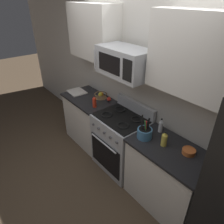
{
  "coord_description": "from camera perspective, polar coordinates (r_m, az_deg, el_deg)",
  "views": [
    {
      "loc": [
        1.89,
        -1.08,
        2.49
      ],
      "look_at": [
        -0.07,
        0.5,
        1.03
      ],
      "focal_mm": 32.88,
      "sensor_mm": 36.0,
      "label": 1
    }
  ],
  "objects": [
    {
      "name": "apple_loose",
      "position": [
        3.46,
        -0.88,
        3.58
      ],
      "size": [
        0.07,
        0.07,
        0.07
      ],
      "primitive_type": "sphere",
      "color": "red",
      "rests_on": "counter_left"
    },
    {
      "name": "microwave",
      "position": [
        2.67,
        3.52,
        13.74
      ],
      "size": [
        0.74,
        0.44,
        0.36
      ],
      "color": "#B2B5BA"
    },
    {
      "name": "bottle_oil",
      "position": [
        2.51,
        14.34,
        -7.3
      ],
      "size": [
        0.07,
        0.07,
        0.2
      ],
      "color": "gold",
      "rests_on": "counter_right"
    },
    {
      "name": "wall_back",
      "position": [
        3.06,
        8.17,
        6.88
      ],
      "size": [
        8.0,
        0.1,
        2.6
      ],
      "primitive_type": "cube",
      "color": "beige",
      "rests_on": "ground"
    },
    {
      "name": "utensil_crock",
      "position": [
        2.61,
        9.07,
        -5.7
      ],
      "size": [
        0.19,
        0.19,
        0.32
      ],
      "color": "teal",
      "rests_on": "counter_right"
    },
    {
      "name": "upper_cabinets_right",
      "position": [
        2.18,
        22.85,
        14.2
      ],
      "size": [
        0.98,
        0.34,
        0.8
      ],
      "color": "silver"
    },
    {
      "name": "bottle_vinegar",
      "position": [
        2.74,
        13.41,
        -3.75
      ],
      "size": [
        0.06,
        0.06,
        0.2
      ],
      "color": "silver",
      "rests_on": "counter_right"
    },
    {
      "name": "fruit_basket",
      "position": [
        3.58,
        -3.14,
        4.68
      ],
      "size": [
        0.22,
        0.22,
        0.1
      ],
      "color": "brown",
      "rests_on": "counter_left"
    },
    {
      "name": "counter_right",
      "position": [
        2.84,
        14.78,
        -16.96
      ],
      "size": [
        0.99,
        0.62,
        0.91
      ],
      "color": "silver",
      "rests_on": "ground"
    },
    {
      "name": "upper_cabinets_left",
      "position": [
        3.37,
        -5.28,
        21.28
      ],
      "size": [
        0.95,
        0.34,
        0.8
      ],
      "color": "silver"
    },
    {
      "name": "bottle_hot_sauce",
      "position": [
        3.26,
        -4.92,
        2.88
      ],
      "size": [
        0.06,
        0.06,
        0.2
      ],
      "color": "red",
      "rests_on": "counter_left"
    },
    {
      "name": "prep_bowl",
      "position": [
        2.52,
        20.58,
        -10.2
      ],
      "size": [
        0.15,
        0.15,
        0.06
      ],
      "color": "#D1662D",
      "rests_on": "counter_right"
    },
    {
      "name": "cutting_board",
      "position": [
        3.85,
        -9.73,
        5.56
      ],
      "size": [
        0.34,
        0.29,
        0.02
      ],
      "primitive_type": "cube",
      "rotation": [
        0.0,
        0.0,
        -0.05
      ],
      "color": "silver",
      "rests_on": "counter_left"
    },
    {
      "name": "counter_left",
      "position": [
        3.83,
        -6.13,
        -2.13
      ],
      "size": [
        0.96,
        0.62,
        0.91
      ],
      "color": "silver",
      "rests_on": "ground"
    },
    {
      "name": "range_oven",
      "position": [
        3.25,
        2.47,
        -8.26
      ],
      "size": [
        0.76,
        0.66,
        1.09
      ],
      "color": "#B2B5BA",
      "rests_on": "ground"
    },
    {
      "name": "ground_plane",
      "position": [
        3.31,
        -6.35,
        -18.91
      ],
      "size": [
        16.0,
        16.0,
        0.0
      ],
      "primitive_type": "plane",
      "color": "#473828"
    }
  ]
}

